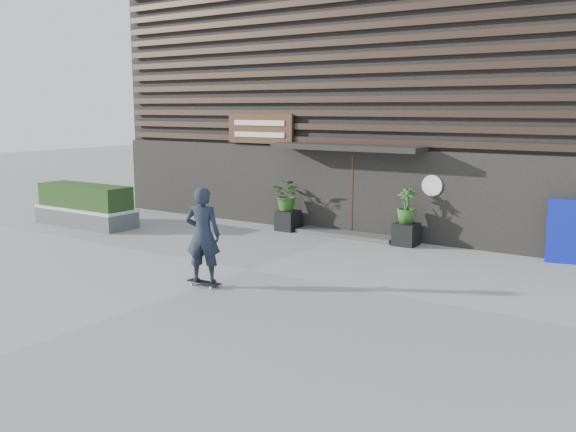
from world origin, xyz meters
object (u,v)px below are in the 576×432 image
Objects in this scene: planter_pot_left at (288,220)px; planter_pot_right at (406,234)px; skateboarder at (203,235)px; raised_bed at (86,217)px.

planter_pot_left is 3.80m from planter_pot_right.
planter_pot_left and planter_pot_right have the same top height.
planter_pot_left is at bearing 107.83° from skateboarder.
planter_pot_right reaches higher than raised_bed.
raised_bed is at bearing -153.84° from planter_pot_left.
raised_bed is 1.69× the size of skateboarder.
skateboarder is (7.66, -3.18, 0.83)m from raised_bed.
planter_pot_right is 9.94m from raised_bed.
skateboarder is at bearing -72.17° from planter_pot_left.
planter_pot_left reaches higher than raised_bed.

